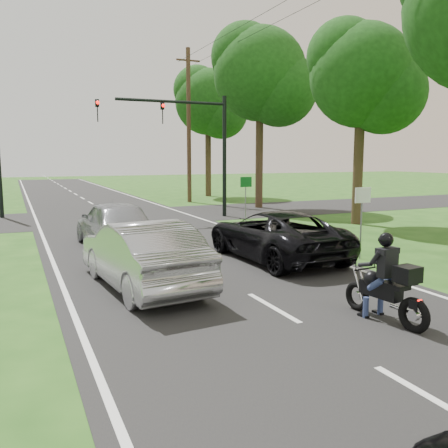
{
  "coord_description": "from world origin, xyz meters",
  "views": [
    {
      "loc": [
        -4.63,
        -7.98,
        3.0
      ],
      "look_at": [
        0.27,
        3.0,
        1.3
      ],
      "focal_mm": 38.0,
      "sensor_mm": 36.0,
      "label": 1
    }
  ],
  "objects_px": {
    "silver_suv": "(114,224)",
    "utility_pole_far": "(189,125)",
    "dark_suv": "(275,235)",
    "traffic_signal": "(189,133)",
    "sign_green": "(246,189)",
    "silver_sedan": "(142,254)",
    "sign_white": "(362,205)",
    "motorcycle_rider": "(387,287)"
  },
  "relations": [
    {
      "from": "traffic_signal",
      "to": "silver_suv",
      "type": "bearing_deg",
      "value": -128.32
    },
    {
      "from": "silver_suv",
      "to": "sign_white",
      "type": "xyz_separation_m",
      "value": [
        6.32,
        -4.75,
        0.78
      ]
    },
    {
      "from": "traffic_signal",
      "to": "sign_white",
      "type": "height_order",
      "value": "traffic_signal"
    },
    {
      "from": "motorcycle_rider",
      "to": "sign_green",
      "type": "relative_size",
      "value": 0.91
    },
    {
      "from": "dark_suv",
      "to": "utility_pole_far",
      "type": "xyz_separation_m",
      "value": [
        3.84,
        18.0,
        4.35
      ]
    },
    {
      "from": "motorcycle_rider",
      "to": "utility_pole_far",
      "type": "height_order",
      "value": "utility_pole_far"
    },
    {
      "from": "utility_pole_far",
      "to": "traffic_signal",
      "type": "bearing_deg",
      "value": -109.68
    },
    {
      "from": "silver_suv",
      "to": "motorcycle_rider",
      "type": "bearing_deg",
      "value": 106.16
    },
    {
      "from": "dark_suv",
      "to": "utility_pole_far",
      "type": "height_order",
      "value": "utility_pole_far"
    },
    {
      "from": "motorcycle_rider",
      "to": "sign_white",
      "type": "height_order",
      "value": "sign_white"
    },
    {
      "from": "dark_suv",
      "to": "traffic_signal",
      "type": "height_order",
      "value": "traffic_signal"
    },
    {
      "from": "motorcycle_rider",
      "to": "traffic_signal",
      "type": "height_order",
      "value": "traffic_signal"
    },
    {
      "from": "utility_pole_far",
      "to": "sign_white",
      "type": "relative_size",
      "value": 4.71
    },
    {
      "from": "silver_suv",
      "to": "utility_pole_far",
      "type": "distance_m",
      "value": 16.83
    },
    {
      "from": "silver_sedan",
      "to": "utility_pole_far",
      "type": "distance_m",
      "value": 21.59
    },
    {
      "from": "silver_sedan",
      "to": "sign_white",
      "type": "relative_size",
      "value": 2.23
    },
    {
      "from": "utility_pole_far",
      "to": "sign_green",
      "type": "distance_m",
      "value": 11.63
    },
    {
      "from": "motorcycle_rider",
      "to": "utility_pole_far",
      "type": "relative_size",
      "value": 0.19
    },
    {
      "from": "silver_sedan",
      "to": "sign_white",
      "type": "xyz_separation_m",
      "value": [
        6.72,
        0.48,
        0.81
      ]
    },
    {
      "from": "silver_sedan",
      "to": "utility_pole_far",
      "type": "bearing_deg",
      "value": -118.16
    },
    {
      "from": "motorcycle_rider",
      "to": "dark_suv",
      "type": "height_order",
      "value": "motorcycle_rider"
    },
    {
      "from": "utility_pole_far",
      "to": "sign_green",
      "type": "bearing_deg",
      "value": -96.73
    },
    {
      "from": "traffic_signal",
      "to": "sign_green",
      "type": "relative_size",
      "value": 3.0
    },
    {
      "from": "traffic_signal",
      "to": "utility_pole_far",
      "type": "relative_size",
      "value": 0.64
    },
    {
      "from": "silver_sedan",
      "to": "sign_green",
      "type": "distance_m",
      "value": 10.97
    },
    {
      "from": "sign_white",
      "to": "utility_pole_far",
      "type": "bearing_deg",
      "value": 85.49
    },
    {
      "from": "dark_suv",
      "to": "sign_green",
      "type": "relative_size",
      "value": 2.44
    },
    {
      "from": "dark_suv",
      "to": "sign_green",
      "type": "xyz_separation_m",
      "value": [
        2.54,
        6.98,
        0.87
      ]
    },
    {
      "from": "sign_green",
      "to": "silver_suv",
      "type": "bearing_deg",
      "value": -153.47
    },
    {
      "from": "motorcycle_rider",
      "to": "traffic_signal",
      "type": "relative_size",
      "value": 0.3
    },
    {
      "from": "silver_sedan",
      "to": "sign_white",
      "type": "bearing_deg",
      "value": 178.75
    },
    {
      "from": "dark_suv",
      "to": "traffic_signal",
      "type": "relative_size",
      "value": 0.81
    },
    {
      "from": "dark_suv",
      "to": "utility_pole_far",
      "type": "relative_size",
      "value": 0.52
    },
    {
      "from": "utility_pole_far",
      "to": "motorcycle_rider",
      "type": "bearing_deg",
      "value": -101.27
    },
    {
      "from": "motorcycle_rider",
      "to": "sign_green",
      "type": "bearing_deg",
      "value": 69.12
    },
    {
      "from": "silver_suv",
      "to": "sign_white",
      "type": "bearing_deg",
      "value": 140.58
    },
    {
      "from": "dark_suv",
      "to": "silver_suv",
      "type": "xyz_separation_m",
      "value": [
        -3.98,
        3.73,
        0.08
      ]
    },
    {
      "from": "dark_suv",
      "to": "sign_white",
      "type": "bearing_deg",
      "value": 154.44
    },
    {
      "from": "silver_sedan",
      "to": "silver_suv",
      "type": "xyz_separation_m",
      "value": [
        0.4,
        5.22,
        0.02
      ]
    },
    {
      "from": "silver_sedan",
      "to": "silver_suv",
      "type": "relative_size",
      "value": 1.01
    },
    {
      "from": "silver_sedan",
      "to": "traffic_signal",
      "type": "xyz_separation_m",
      "value": [
        5.35,
        11.49,
        3.34
      ]
    },
    {
      "from": "silver_suv",
      "to": "utility_pole_far",
      "type": "height_order",
      "value": "utility_pole_far"
    }
  ]
}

